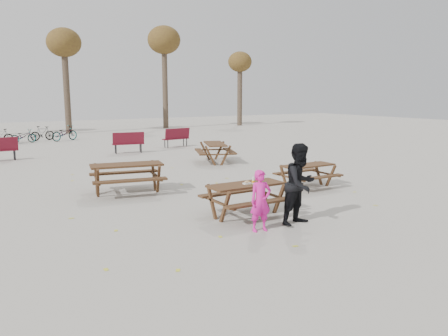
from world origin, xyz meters
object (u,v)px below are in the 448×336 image
main_picnic_table (246,192)px  picnic_table_north (127,179)px  soda_bottle (253,181)px  picnic_table_far (215,153)px  picnic_table_east (308,176)px  adult (300,184)px  food_tray (247,183)px  child (261,201)px

main_picnic_table → picnic_table_north: bearing=113.7°
soda_bottle → picnic_table_far: bearing=66.5°
main_picnic_table → picnic_table_east: bearing=25.9°
soda_bottle → adult: adult is taller
food_tray → picnic_table_far: (3.42, 7.48, -0.39)m
main_picnic_table → child: size_ratio=1.39×
food_tray → child: size_ratio=0.14×
adult → picnic_table_far: (2.74, 8.56, -0.49)m
soda_bottle → adult: size_ratio=0.09×
main_picnic_table → adult: adult is taller
soda_bottle → food_tray: bearing=157.5°
child → picnic_table_east: (3.73, 2.74, -0.29)m
adult → picnic_table_far: 9.01m
soda_bottle → picnic_table_north: soda_bottle is taller
soda_bottle → picnic_table_far: 8.23m
child → picnic_table_north: bearing=112.9°
picnic_table_north → main_picnic_table: bearing=-55.8°
main_picnic_table → soda_bottle: 0.31m
soda_bottle → picnic_table_east: bearing=28.4°
main_picnic_table → picnic_table_far: size_ratio=0.96×
food_tray → picnic_table_far: 8.23m
main_picnic_table → picnic_table_north: 4.05m
picnic_table_east → picnic_table_far: picnic_table_far is taller
picnic_table_east → picnic_table_far: (0.05, 5.79, 0.05)m
soda_bottle → picnic_table_north: size_ratio=0.08×
food_tray → child: (-0.36, -1.05, -0.14)m
child → adult: 1.07m
child → picnic_table_far: 9.33m
adult → main_picnic_table: bearing=108.2°
picnic_table_north → picnic_table_far: (5.03, 3.71, -0.03)m
main_picnic_table → picnic_table_north: size_ratio=0.90×
main_picnic_table → child: (-0.38, -1.11, 0.06)m
food_tray → adult: size_ratio=0.10×
picnic_table_east → food_tray: bearing=-153.7°
main_picnic_table → picnic_table_east: size_ratio=1.08×
picnic_table_far → adult: bearing=-176.9°
picnic_table_north → picnic_table_far: size_ratio=1.07×
food_tray → picnic_table_north: 4.12m
picnic_table_far → main_picnic_table: bearing=176.2°
adult → picnic_table_east: 3.90m
adult → child: bearing=166.3°
food_tray → picnic_table_east: food_tray is taller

